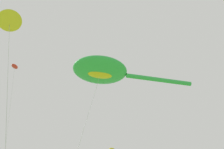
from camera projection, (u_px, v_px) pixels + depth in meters
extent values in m
ellipsoid|color=green|center=(100.00, 71.00, 24.42)|extent=(6.80, 6.69, 1.23)
cylinder|color=green|center=(159.00, 80.00, 25.32)|extent=(5.51, 4.88, 0.44)
ellipsoid|color=yellow|center=(100.00, 75.00, 24.08)|extent=(2.44, 2.31, 0.44)
cone|color=yellow|center=(10.00, 17.00, 13.01)|extent=(1.33, 1.64, 1.49)
cylinder|color=#B2B2B7|center=(6.00, 124.00, 9.86)|extent=(2.43, 1.14, 11.78)
ellipsoid|color=red|center=(15.00, 66.00, 35.18)|extent=(1.27, 1.00, 0.40)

